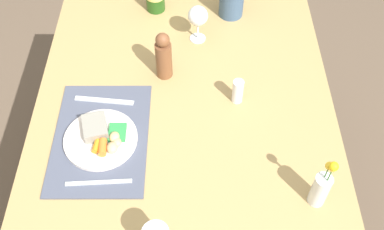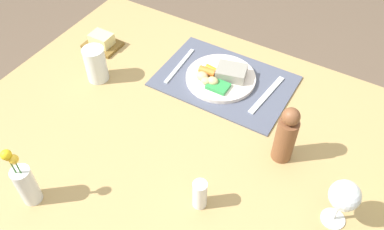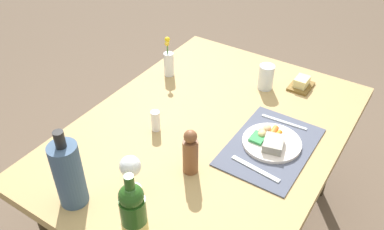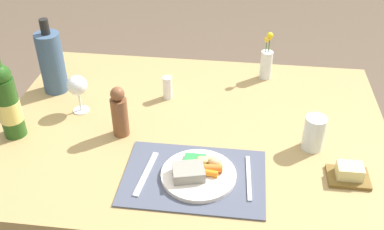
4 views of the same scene
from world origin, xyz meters
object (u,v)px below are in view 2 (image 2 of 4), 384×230
Objects in this scene: fork at (267,95)px; flower_vase at (25,183)px; water_tumbler at (96,66)px; pepper_mill at (286,136)px; dining_table at (195,154)px; butter_dish at (102,42)px; dinner_plate at (221,77)px; wine_glass at (344,196)px; salt_shaker at (200,194)px; knife at (180,66)px.

flower_vase reaches higher than fork.
pepper_mill is at bearing -179.59° from water_tumbler.
dining_table is at bearing 170.93° from water_tumbler.
pepper_mill is at bearing 169.61° from butter_dish.
dining_table is at bearing 101.00° from dinner_plate.
wine_glass reaches higher than salt_shaker.
wine_glass is at bearing 147.09° from dinner_plate.
dining_table is at bearing 74.48° from fork.
water_tumbler reaches higher than dining_table.
knife is at bearing -52.87° from salt_shaker.
wine_glass is 0.73× the size of flower_vase.
dinner_plate is 1.14× the size of flower_vase.
butter_dish is at bearing 6.43° from dinner_plate.
butter_dish reaches higher than fork.
wine_glass is (-0.65, 0.31, 0.10)m from knife.
salt_shaker is at bearing 111.03° from dinner_plate.
dining_table is 0.34m from knife.
pepper_mill is 0.92× the size of flower_vase.
butter_dish is (0.31, 0.04, 0.01)m from knife.
flower_vase reaches higher than salt_shaker.
butter_dish is at bearing 4.71° from knife.
dining_table is at bearing -124.27° from flower_vase.
salt_shaker is at bearing 64.07° from pepper_mill.
dining_table is 10.94× the size of butter_dish.
knife is 0.50m from pepper_mill.
knife is (0.16, 0.01, -0.01)m from dinner_plate.
knife is 2.17× the size of salt_shaker.
pepper_mill is 1.49× the size of butter_dish.
wine_glass is (-0.49, 0.32, 0.09)m from dinner_plate.
dinner_plate is 1.24× the size of pepper_mill.
pepper_mill is at bearing -163.57° from dining_table.
wine_glass is 1.18× the size of butter_dish.
knife is at bearing -50.44° from dining_table.
salt_shaker is 0.72× the size of butter_dish.
flower_vase is at bearing 28.35° from salt_shaker.
water_tumbler is 0.59× the size of flower_vase.
water_tumbler is at bearing 28.14° from dinner_plate.
dinner_plate is at bearing -79.00° from dining_table.
water_tumbler is 0.18m from butter_dish.
pepper_mill is (-0.46, 0.18, 0.08)m from knife.
dining_table is 15.19× the size of salt_shaker.
flower_vase is at bearing 25.99° from wine_glass.
dining_table is 0.31m from fork.
dining_table is 0.29m from dinner_plate.
fork is 0.33m from knife.
water_tumbler reaches higher than knife.
butter_dish is at bearing -55.63° from water_tumbler.
butter_dish is (0.77, -0.14, -0.07)m from pepper_mill.
water_tumbler is at bearing 124.37° from butter_dish.
flower_vase reaches higher than butter_dish.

